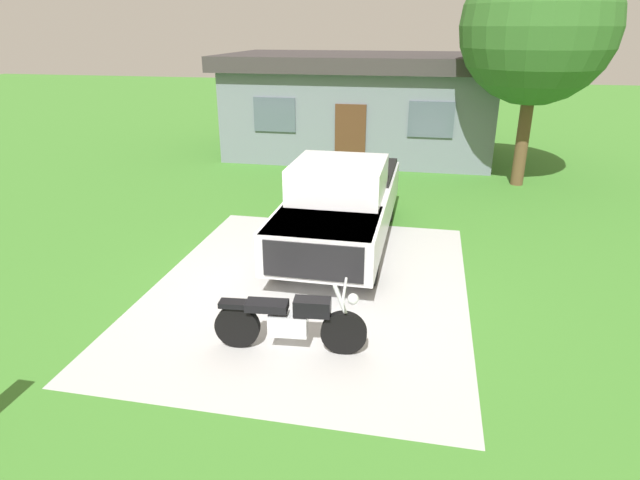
{
  "coord_description": "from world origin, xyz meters",
  "views": [
    {
      "loc": [
        1.9,
        -8.42,
        4.38
      ],
      "look_at": [
        0.18,
        0.11,
        0.9
      ],
      "focal_mm": 30.0,
      "sensor_mm": 36.0,
      "label": 1
    }
  ],
  "objects_px": {
    "neighbor_house": "(361,104)",
    "motorcycle": "(291,321)",
    "shade_tree": "(538,27)",
    "pickup_truck": "(342,201)"
  },
  "relations": [
    {
      "from": "neighbor_house",
      "to": "motorcycle",
      "type": "bearing_deg",
      "value": -86.82
    },
    {
      "from": "shade_tree",
      "to": "pickup_truck",
      "type": "bearing_deg",
      "value": -127.9
    },
    {
      "from": "motorcycle",
      "to": "neighbor_house",
      "type": "distance_m",
      "value": 13.3
    },
    {
      "from": "motorcycle",
      "to": "shade_tree",
      "type": "distance_m",
      "value": 11.49
    },
    {
      "from": "pickup_truck",
      "to": "shade_tree",
      "type": "relative_size",
      "value": 0.87
    },
    {
      "from": "pickup_truck",
      "to": "neighbor_house",
      "type": "bearing_deg",
      "value": 94.95
    },
    {
      "from": "pickup_truck",
      "to": "shade_tree",
      "type": "distance_m",
      "value": 7.91
    },
    {
      "from": "pickup_truck",
      "to": "shade_tree",
      "type": "bearing_deg",
      "value": 52.1
    },
    {
      "from": "motorcycle",
      "to": "neighbor_house",
      "type": "bearing_deg",
      "value": 93.18
    },
    {
      "from": "motorcycle",
      "to": "pickup_truck",
      "type": "xyz_separation_m",
      "value": [
        0.05,
        4.23,
        0.48
      ]
    }
  ]
}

